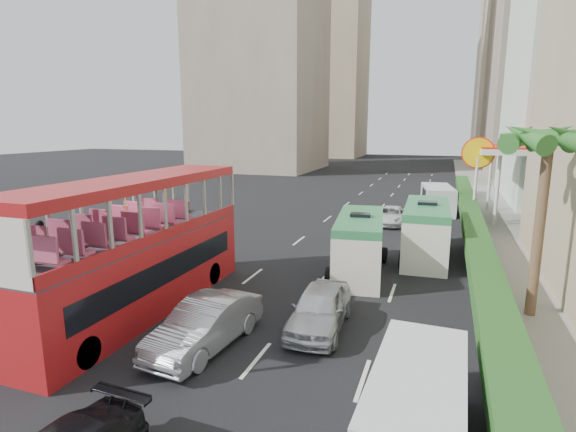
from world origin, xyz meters
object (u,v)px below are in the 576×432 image
at_px(minibus_far, 426,231).
at_px(panel_van_near, 417,411).
at_px(car_silver_lane_b, 319,328).
at_px(minibus_near, 359,245).
at_px(double_decker_bus, 138,246).
at_px(panel_van_far, 437,199).
at_px(van_asset, 391,224).
at_px(palm_tree, 539,228).
at_px(car_silver_lane_a, 206,347).
at_px(shell_station, 523,184).

xyz_separation_m(minibus_far, panel_van_near, (0.52, -15.14, -0.50)).
relative_size(car_silver_lane_b, panel_van_near, 0.92).
bearing_deg(minibus_near, panel_van_near, -81.17).
relative_size(double_decker_bus, panel_van_far, 2.07).
bearing_deg(van_asset, palm_tree, -63.32).
distance_m(car_silver_lane_a, shell_station, 27.76).
bearing_deg(van_asset, shell_station, 27.79).
bearing_deg(car_silver_lane_b, minibus_near, 85.74).
bearing_deg(shell_station, double_decker_bus, -124.82).
xyz_separation_m(minibus_far, shell_station, (6.19, 12.21, 1.31)).
height_order(minibus_far, panel_van_near, minibus_far).
xyz_separation_m(minibus_near, panel_van_near, (3.37, -11.54, -0.43)).
bearing_deg(shell_station, car_silver_lane_b, -112.43).
xyz_separation_m(van_asset, palm_tree, (6.67, -14.79, 3.38)).
bearing_deg(car_silver_lane_a, panel_van_far, 82.61).
relative_size(panel_van_near, shell_station, 0.59).
relative_size(car_silver_lane_a, van_asset, 1.05).
bearing_deg(car_silver_lane_b, palm_tree, 22.21).
bearing_deg(car_silver_lane_a, minibus_far, 70.49).
xyz_separation_m(car_silver_lane_a, panel_van_near, (6.57, -2.59, 0.94)).
xyz_separation_m(car_silver_lane_b, palm_tree, (6.99, 3.27, 3.38)).
bearing_deg(minibus_far, shell_station, 61.28).
bearing_deg(panel_van_near, panel_van_far, 92.55).
bearing_deg(shell_station, minibus_near, -119.75).
distance_m(car_silver_lane_b, minibus_far, 10.60).
relative_size(double_decker_bus, car_silver_lane_b, 2.53).
bearing_deg(car_silver_lane_b, shell_station, 64.71).
bearing_deg(car_silver_lane_b, car_silver_lane_a, -143.53).
height_order(van_asset, minibus_near, minibus_near).
distance_m(double_decker_bus, minibus_near, 10.07).
xyz_separation_m(panel_van_far, palm_tree, (3.68, -20.51, 2.31)).
distance_m(minibus_near, palm_tree, 7.81).
xyz_separation_m(car_silver_lane_a, panel_van_far, (6.35, 26.28, 1.07)).
height_order(double_decker_bus, van_asset, double_decker_bus).
bearing_deg(shell_station, panel_van_far, 165.58).
relative_size(panel_van_near, palm_tree, 0.73).
distance_m(car_silver_lane_a, van_asset, 20.83).
distance_m(car_silver_lane_b, minibus_near, 6.60).
xyz_separation_m(double_decker_bus, car_silver_lane_b, (6.81, 0.73, -2.53)).
bearing_deg(minibus_far, car_silver_lane_b, -108.45).
bearing_deg(van_asset, panel_van_near, -79.71).
bearing_deg(minibus_far, minibus_near, -130.15).
distance_m(car_silver_lane_a, minibus_far, 14.01).
height_order(car_silver_lane_a, panel_van_near, panel_van_near).
height_order(van_asset, panel_van_far, panel_van_far).
xyz_separation_m(car_silver_lane_b, van_asset, (0.32, 18.06, 0.00)).
xyz_separation_m(panel_van_near, shell_station, (5.67, 27.35, 1.81)).
bearing_deg(shell_station, palm_tree, -96.60).
distance_m(palm_tree, shell_station, 19.14).
bearing_deg(minibus_far, panel_van_far, 86.87).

